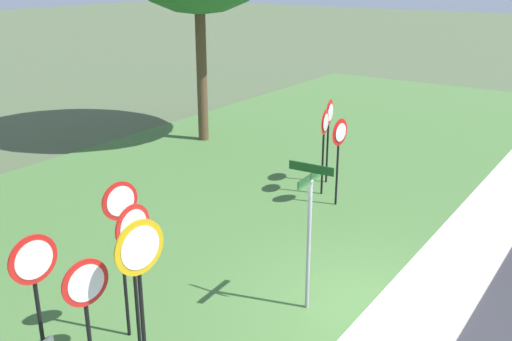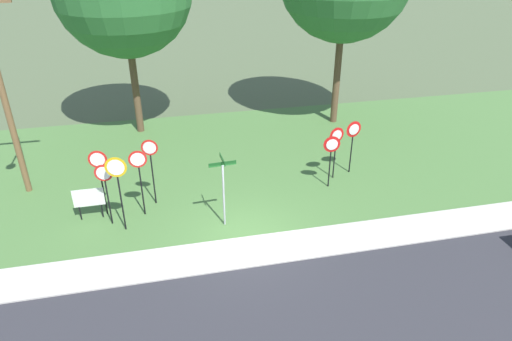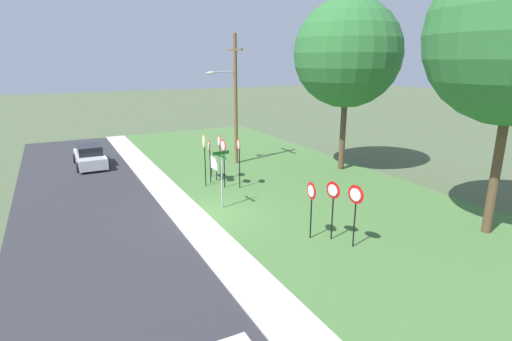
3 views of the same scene
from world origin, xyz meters
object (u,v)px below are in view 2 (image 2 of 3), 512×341
(stop_sign_far_left, at_px, (105,182))
(yield_sign_near_right, at_px, (353,135))
(stop_sign_near_left, at_px, (151,159))
(street_name_post, at_px, (223,185))
(stop_sign_far_center, at_px, (99,169))
(yield_sign_far_left, at_px, (331,150))
(stop_sign_far_right, at_px, (118,178))
(stop_sign_near_right, at_px, (139,170))
(yield_sign_near_left, at_px, (336,141))
(notice_board, at_px, (89,199))

(stop_sign_far_left, relative_size, yield_sign_near_right, 1.01)
(stop_sign_near_left, relative_size, street_name_post, 1.00)
(stop_sign_far_center, relative_size, yield_sign_far_left, 1.16)
(yield_sign_near_right, height_order, street_name_post, street_name_post)
(yield_sign_near_right, xyz_separation_m, street_name_post, (-5.99, -2.75, -0.15))
(stop_sign_far_right, height_order, yield_sign_near_right, stop_sign_far_right)
(stop_sign_near_left, relative_size, stop_sign_near_right, 1.02)
(stop_sign_far_left, height_order, yield_sign_far_left, stop_sign_far_left)
(yield_sign_near_right, bearing_deg, yield_sign_far_left, -153.96)
(yield_sign_near_left, bearing_deg, yield_sign_far_left, -135.93)
(stop_sign_far_left, bearing_deg, stop_sign_near_right, 27.95)
(stop_sign_near_left, height_order, notice_board, stop_sign_near_left)
(stop_sign_far_left, relative_size, notice_board, 1.95)
(stop_sign_near_left, relative_size, stop_sign_far_left, 1.12)
(stop_sign_far_right, height_order, yield_sign_far_left, stop_sign_far_right)
(stop_sign_far_center, xyz_separation_m, street_name_post, (4.22, -1.62, -0.27))
(stop_sign_near_right, distance_m, notice_board, 2.20)
(stop_sign_near_right, relative_size, stop_sign_far_right, 0.92)
(stop_sign_near_right, xyz_separation_m, yield_sign_far_left, (7.47, 0.47, -0.22))
(stop_sign_far_left, xyz_separation_m, street_name_post, (4.01, -0.92, -0.10))
(stop_sign_near_left, distance_m, yield_sign_far_left, 7.05)
(yield_sign_near_left, bearing_deg, stop_sign_near_right, 176.96)
(stop_sign_far_left, height_order, stop_sign_far_right, stop_sign_far_right)
(yield_sign_near_right, height_order, yield_sign_far_left, yield_sign_near_right)
(stop_sign_far_right, height_order, yield_sign_near_left, stop_sign_far_right)
(notice_board, bearing_deg, yield_sign_near_right, 6.73)
(yield_sign_near_right, bearing_deg, stop_sign_near_left, 174.76)
(stop_sign_far_left, bearing_deg, yield_sign_near_right, 21.02)
(stop_sign_near_right, height_order, street_name_post, street_name_post)
(stop_sign_far_left, xyz_separation_m, notice_board, (-0.74, 0.53, -0.91))
(stop_sign_far_center, xyz_separation_m, yield_sign_near_left, (9.32, 0.81, -0.18))
(notice_board, bearing_deg, yield_sign_far_left, 1.70)
(stop_sign_far_center, bearing_deg, stop_sign_far_left, -67.05)
(stop_sign_far_center, distance_m, notice_board, 1.21)
(yield_sign_near_left, bearing_deg, stop_sign_far_left, 178.18)
(stop_sign_far_right, distance_m, notice_board, 2.04)
(stop_sign_near_left, distance_m, yield_sign_near_left, 7.52)
(stop_sign_far_center, bearing_deg, street_name_post, -15.16)
(stop_sign_far_left, bearing_deg, stop_sign_far_center, 117.75)
(stop_sign_far_left, xyz_separation_m, yield_sign_near_left, (9.11, 1.50, -0.01))
(stop_sign_far_left, xyz_separation_m, stop_sign_far_center, (-0.21, 0.70, 0.17))
(stop_sign_far_center, distance_m, yield_sign_near_left, 9.36)
(stop_sign_near_right, bearing_deg, stop_sign_far_right, -129.74)
(yield_sign_near_right, relative_size, notice_board, 1.92)
(yield_sign_near_left, bearing_deg, notice_board, 174.46)
(stop_sign_near_right, relative_size, street_name_post, 0.98)
(yield_sign_near_left, bearing_deg, street_name_post, -165.77)
(stop_sign_far_center, distance_m, yield_sign_near_right, 10.27)
(stop_sign_near_right, distance_m, stop_sign_far_center, 1.43)
(stop_sign_far_center, xyz_separation_m, yield_sign_near_right, (10.21, 1.13, -0.12))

